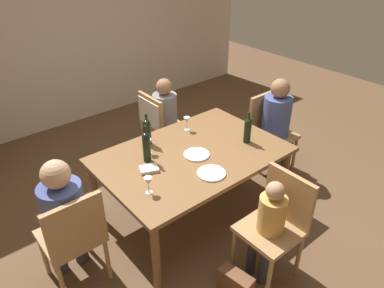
# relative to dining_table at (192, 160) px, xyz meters

# --- Properties ---
(ground_plane) EXTENTS (10.00, 10.00, 0.00)m
(ground_plane) POSITION_rel_dining_table_xyz_m (0.00, 0.00, -0.65)
(ground_plane) COLOR brown
(rear_room_partition) EXTENTS (6.40, 0.12, 2.70)m
(rear_room_partition) POSITION_rel_dining_table_xyz_m (0.00, 2.78, 0.70)
(rear_room_partition) COLOR beige
(rear_room_partition) RESTS_ON ground_plane
(dining_table) EXTENTS (1.72, 1.16, 0.72)m
(dining_table) POSITION_rel_dining_table_xyz_m (0.00, 0.00, 0.00)
(dining_table) COLOR brown
(dining_table) RESTS_ON ground_plane
(chair_right_end) EXTENTS (0.44, 0.44, 0.92)m
(chair_right_end) POSITION_rel_dining_table_xyz_m (1.24, 0.09, -0.12)
(chair_right_end) COLOR #A87F51
(chair_right_end) RESTS_ON ground_plane
(chair_far_right) EXTENTS (0.46, 0.44, 0.92)m
(chair_far_right) POSITION_rel_dining_table_xyz_m (0.26, 0.96, -0.06)
(chair_far_right) COLOR #A87F51
(chair_far_right) RESTS_ON ground_plane
(chair_left_end) EXTENTS (0.44, 0.44, 0.92)m
(chair_left_end) POSITION_rel_dining_table_xyz_m (-1.24, -0.09, -0.12)
(chair_left_end) COLOR #A87F51
(chair_left_end) RESTS_ON ground_plane
(chair_near) EXTENTS (0.44, 0.44, 0.92)m
(chair_near) POSITION_rel_dining_table_xyz_m (0.09, -0.96, -0.12)
(chair_near) COLOR #A87F51
(chair_near) RESTS_ON ground_plane
(person_woman_host) EXTENTS (0.31, 0.36, 1.15)m
(person_woman_host) POSITION_rel_dining_table_xyz_m (1.24, -0.03, 0.01)
(person_woman_host) COLOR #33333D
(person_woman_host) RESTS_ON ground_plane
(person_man_bearded) EXTENTS (0.32, 0.28, 1.08)m
(person_man_bearded) POSITION_rel_dining_table_xyz_m (0.41, 0.96, -0.02)
(person_man_bearded) COLOR #33333D
(person_man_bearded) RESTS_ON ground_plane
(person_man_guest) EXTENTS (0.32, 0.36, 1.16)m
(person_man_guest) POSITION_rel_dining_table_xyz_m (-1.24, 0.03, 0.02)
(person_man_guest) COLOR #33333D
(person_man_guest) RESTS_ON ground_plane
(person_child_small) EXTENTS (0.25, 0.22, 0.94)m
(person_child_small) POSITION_rel_dining_table_xyz_m (-0.02, -0.96, -0.09)
(person_child_small) COLOR #33333D
(person_child_small) RESTS_ON ground_plane
(wine_bottle_tall_green) EXTENTS (0.07, 0.07, 0.36)m
(wine_bottle_tall_green) POSITION_rel_dining_table_xyz_m (-0.39, 0.16, 0.23)
(wine_bottle_tall_green) COLOR black
(wine_bottle_tall_green) RESTS_ON dining_table
(wine_bottle_dark_red) EXTENTS (0.07, 0.07, 0.32)m
(wine_bottle_dark_red) POSITION_rel_dining_table_xyz_m (-0.22, 0.40, 0.21)
(wine_bottle_dark_red) COLOR black
(wine_bottle_dark_red) RESTS_ON dining_table
(wine_bottle_short_olive) EXTENTS (0.07, 0.07, 0.32)m
(wine_bottle_short_olive) POSITION_rel_dining_table_xyz_m (0.55, -0.18, 0.21)
(wine_bottle_short_olive) COLOR black
(wine_bottle_short_olive) RESTS_ON dining_table
(wine_glass_near_left) EXTENTS (0.07, 0.07, 0.15)m
(wine_glass_near_left) POSITION_rel_dining_table_xyz_m (0.25, 0.38, 0.18)
(wine_glass_near_left) COLOR silver
(wine_glass_near_left) RESTS_ON dining_table
(wine_glass_centre) EXTENTS (0.07, 0.07, 0.15)m
(wine_glass_centre) POSITION_rel_dining_table_xyz_m (-0.31, 0.26, 0.18)
(wine_glass_centre) COLOR silver
(wine_glass_centre) RESTS_ON dining_table
(wine_glass_near_right) EXTENTS (0.07, 0.07, 0.15)m
(wine_glass_near_right) POSITION_rel_dining_table_xyz_m (-0.64, -0.23, 0.18)
(wine_glass_near_right) COLOR silver
(wine_glass_near_right) RESTS_ON dining_table
(dinner_plate_host) EXTENTS (0.24, 0.24, 0.01)m
(dinner_plate_host) POSITION_rel_dining_table_xyz_m (0.01, -0.05, 0.08)
(dinner_plate_host) COLOR white
(dinner_plate_host) RESTS_ON dining_table
(dinner_plate_guest_left) EXTENTS (0.25, 0.25, 0.01)m
(dinner_plate_guest_left) POSITION_rel_dining_table_xyz_m (-0.08, -0.36, 0.08)
(dinner_plate_guest_left) COLOR white
(dinner_plate_guest_left) RESTS_ON dining_table
(folded_napkin) EXTENTS (0.19, 0.17, 0.03)m
(folded_napkin) POSITION_rel_dining_table_xyz_m (-0.46, 0.02, 0.09)
(folded_napkin) COLOR beige
(folded_napkin) RESTS_ON dining_table
(handbag) EXTENTS (0.16, 0.30, 0.22)m
(handbag) POSITION_rel_dining_table_xyz_m (-0.35, -0.96, -0.54)
(handbag) COLOR brown
(handbag) RESTS_ON ground_plane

